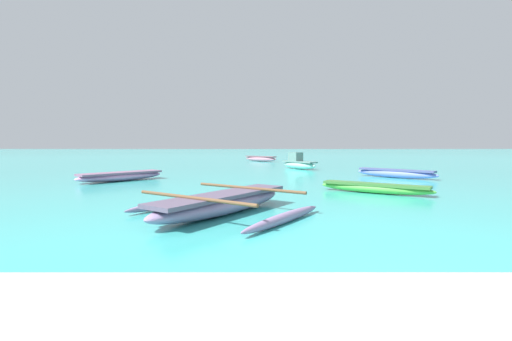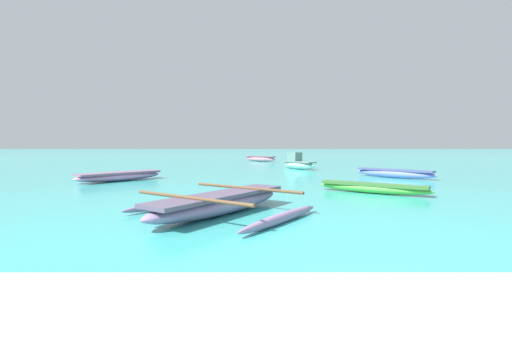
% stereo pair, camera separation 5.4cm
% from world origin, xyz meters
% --- Properties ---
extents(ground_plane, '(240.00, 240.00, 0.00)m').
position_xyz_m(ground_plane, '(0.00, 0.00, 0.00)').
color(ground_plane, '#38ADA8').
extents(moored_boat_0, '(3.14, 2.36, 0.31)m').
position_xyz_m(moored_boat_0, '(2.50, 7.91, 0.18)').
color(moored_boat_0, '#55B743').
rests_on(moored_boat_0, ground_plane).
extents(moored_boat_1, '(2.91, 2.89, 0.39)m').
position_xyz_m(moored_boat_1, '(5.15, 12.82, 0.22)').
color(moored_boat_1, '#707BDC').
rests_on(moored_boat_1, ground_plane).
extents(moored_boat_2, '(4.26, 4.14, 0.50)m').
position_xyz_m(moored_boat_2, '(-1.87, 4.73, 0.24)').
color(moored_boat_2, gray).
rests_on(moored_boat_2, ground_plane).
extents(moored_boat_3, '(2.11, 2.79, 1.03)m').
position_xyz_m(moored_boat_3, '(1.46, 18.49, 0.36)').
color(moored_boat_3, '#93D4C8').
rests_on(moored_boat_3, ground_plane).
extents(moored_boat_4, '(3.08, 3.26, 0.37)m').
position_xyz_m(moored_boat_4, '(-6.76, 11.51, 0.21)').
color(moored_boat_4, '#D68CC2').
rests_on(moored_boat_4, ground_plane).
extents(moored_boat_5, '(2.98, 2.83, 0.49)m').
position_xyz_m(moored_boat_5, '(-0.75, 27.90, 0.27)').
color(moored_boat_5, '#C47F94').
rests_on(moored_boat_5, ground_plane).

